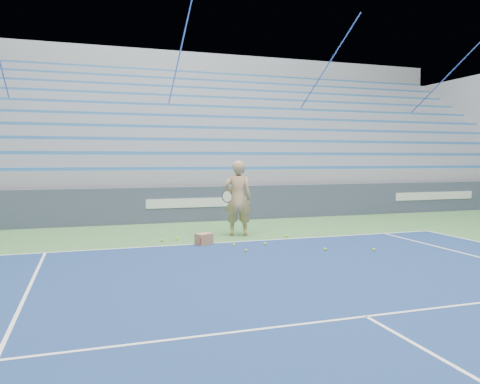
# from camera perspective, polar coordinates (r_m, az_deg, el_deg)

# --- Properties ---
(sponsor_barrier) EXTENTS (30.00, 0.32, 1.10)m
(sponsor_barrier) POSITION_cam_1_polar(r_m,az_deg,el_deg) (14.80, -5.30, -1.44)
(sponsor_barrier) COLOR #3D465D
(sponsor_barrier) RESTS_ON ground
(bleachers) EXTENTS (31.00, 9.15, 7.30)m
(bleachers) POSITION_cam_1_polar(r_m,az_deg,el_deg) (20.35, -8.90, 5.10)
(bleachers) COLOR #96999E
(bleachers) RESTS_ON ground
(tennis_player) EXTENTS (1.01, 0.94, 1.92)m
(tennis_player) POSITION_cam_1_polar(r_m,az_deg,el_deg) (11.94, -0.26, -0.76)
(tennis_player) COLOR tan
(tennis_player) RESTS_ON ground
(ball_box) EXTENTS (0.43, 0.39, 0.26)m
(ball_box) POSITION_cam_1_polar(r_m,az_deg,el_deg) (10.73, -4.42, -5.76)
(ball_box) COLOR #A97752
(ball_box) RESTS_ON ground
(tennis_ball_0) EXTENTS (0.07, 0.07, 0.07)m
(tennis_ball_0) POSITION_cam_1_polar(r_m,az_deg,el_deg) (10.20, 10.34, -6.89)
(tennis_ball_0) COLOR #B7D02A
(tennis_ball_0) RESTS_ON ground
(tennis_ball_1) EXTENTS (0.07, 0.07, 0.07)m
(tennis_ball_1) POSITION_cam_1_polar(r_m,az_deg,el_deg) (10.54, -0.77, -6.47)
(tennis_ball_1) COLOR #B7D02A
(tennis_ball_1) RESTS_ON ground
(tennis_ball_2) EXTENTS (0.07, 0.07, 0.07)m
(tennis_ball_2) POSITION_cam_1_polar(r_m,az_deg,el_deg) (9.90, 0.74, -7.15)
(tennis_ball_2) COLOR #B7D02A
(tennis_ball_2) RESTS_ON ground
(tennis_ball_3) EXTENTS (0.07, 0.07, 0.07)m
(tennis_ball_3) POSITION_cam_1_polar(r_m,az_deg,el_deg) (11.27, -9.50, -5.84)
(tennis_ball_3) COLOR #B7D02A
(tennis_ball_3) RESTS_ON ground
(tennis_ball_4) EXTENTS (0.07, 0.07, 0.07)m
(tennis_ball_4) POSITION_cam_1_polar(r_m,az_deg,el_deg) (11.81, 5.67, -5.35)
(tennis_ball_4) COLOR #B7D02A
(tennis_ball_4) RESTS_ON ground
(tennis_ball_5) EXTENTS (0.07, 0.07, 0.07)m
(tennis_ball_5) POSITION_cam_1_polar(r_m,az_deg,el_deg) (10.67, 3.07, -6.34)
(tennis_ball_5) COLOR #B7D02A
(tennis_ball_5) RESTS_ON ground
(tennis_ball_6) EXTENTS (0.07, 0.07, 0.07)m
(tennis_ball_6) POSITION_cam_1_polar(r_m,az_deg,el_deg) (10.38, 16.01, -6.79)
(tennis_ball_6) COLOR #B7D02A
(tennis_ball_6) RESTS_ON ground
(tennis_ball_7) EXTENTS (0.07, 0.07, 0.07)m
(tennis_ball_7) POSITION_cam_1_polar(r_m,az_deg,el_deg) (11.41, -7.74, -5.70)
(tennis_ball_7) COLOR #B7D02A
(tennis_ball_7) RESTS_ON ground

